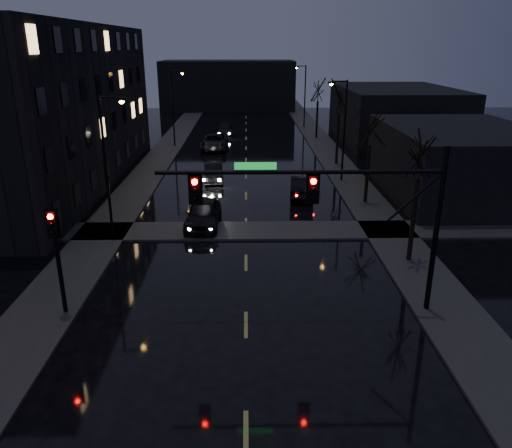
{
  "coord_description": "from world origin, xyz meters",
  "views": [
    {
      "loc": [
        0.08,
        -9.41,
        10.58
      ],
      "look_at": [
        0.46,
        10.99,
        3.2
      ],
      "focal_mm": 35.0,
      "sensor_mm": 36.0,
      "label": 1
    }
  ],
  "objects_px": {
    "oncoming_car_c": "(215,142)",
    "lead_car": "(302,186)",
    "oncoming_car_a": "(203,213)",
    "oncoming_car_b": "(213,172)",
    "oncoming_car_d": "(225,130)"
  },
  "relations": [
    {
      "from": "oncoming_car_a",
      "to": "oncoming_car_b",
      "type": "bearing_deg",
      "value": 92.35
    },
    {
      "from": "oncoming_car_b",
      "to": "oncoming_car_c",
      "type": "distance_m",
      "value": 13.0
    },
    {
      "from": "oncoming_car_b",
      "to": "lead_car",
      "type": "distance_m",
      "value": 8.16
    },
    {
      "from": "oncoming_car_a",
      "to": "oncoming_car_b",
      "type": "distance_m",
      "value": 10.88
    },
    {
      "from": "oncoming_car_c",
      "to": "lead_car",
      "type": "relative_size",
      "value": 1.22
    },
    {
      "from": "oncoming_car_d",
      "to": "oncoming_car_c",
      "type": "bearing_deg",
      "value": -96.53
    },
    {
      "from": "oncoming_car_c",
      "to": "oncoming_car_a",
      "type": "bearing_deg",
      "value": -86.31
    },
    {
      "from": "oncoming_car_d",
      "to": "oncoming_car_b",
      "type": "bearing_deg",
      "value": -91.78
    },
    {
      "from": "oncoming_car_b",
      "to": "lead_car",
      "type": "height_order",
      "value": "lead_car"
    },
    {
      "from": "oncoming_car_b",
      "to": "lead_car",
      "type": "xyz_separation_m",
      "value": [
        6.77,
        -4.57,
        0.08
      ]
    },
    {
      "from": "oncoming_car_b",
      "to": "oncoming_car_d",
      "type": "xyz_separation_m",
      "value": [
        0.07,
        21.42,
        0.0
      ]
    },
    {
      "from": "oncoming_car_b",
      "to": "oncoming_car_d",
      "type": "height_order",
      "value": "oncoming_car_d"
    },
    {
      "from": "lead_car",
      "to": "oncoming_car_a",
      "type": "bearing_deg",
      "value": 48.88
    },
    {
      "from": "oncoming_car_b",
      "to": "oncoming_car_c",
      "type": "bearing_deg",
      "value": 87.69
    },
    {
      "from": "oncoming_car_a",
      "to": "oncoming_car_b",
      "type": "relative_size",
      "value": 1.18
    }
  ]
}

